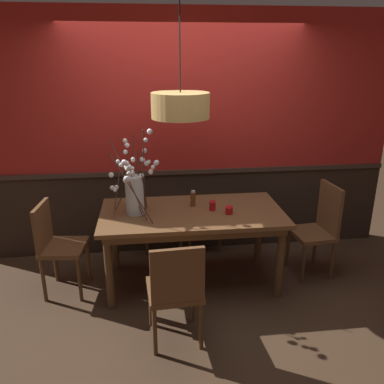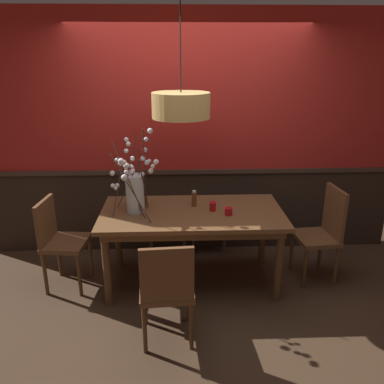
# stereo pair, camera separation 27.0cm
# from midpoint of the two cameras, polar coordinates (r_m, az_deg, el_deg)

# --- Properties ---
(ground_plane) EXTENTS (24.00, 24.00, 0.00)m
(ground_plane) POSITION_cam_midpoint_polar(r_m,az_deg,el_deg) (4.14, 1.91, -12.76)
(ground_plane) COLOR #422D1E
(back_wall) EXTENTS (4.68, 0.14, 2.66)m
(back_wall) POSITION_cam_midpoint_polar(r_m,az_deg,el_deg) (4.38, 1.36, 7.81)
(back_wall) COLOR #2D2119
(back_wall) RESTS_ON ground
(dining_table) EXTENTS (1.75, 0.90, 0.77)m
(dining_table) POSITION_cam_midpoint_polar(r_m,az_deg,el_deg) (3.82, 2.03, -3.99)
(dining_table) COLOR brown
(dining_table) RESTS_ON ground
(chair_head_east_end) EXTENTS (0.42, 0.45, 0.97)m
(chair_head_east_end) POSITION_cam_midpoint_polar(r_m,az_deg,el_deg) (4.22, 20.25, -5.17)
(chair_head_east_end) COLOR brown
(chair_head_east_end) RESTS_ON ground
(chair_near_side_left) EXTENTS (0.45, 0.44, 0.90)m
(chair_near_side_left) POSITION_cam_midpoint_polar(r_m,az_deg,el_deg) (3.11, -1.14, -13.71)
(chair_near_side_left) COLOR brown
(chair_near_side_left) RESTS_ON ground
(chair_head_west_end) EXTENTS (0.43, 0.45, 0.90)m
(chair_head_west_end) POSITION_cam_midpoint_polar(r_m,az_deg,el_deg) (3.99, -16.93, -6.43)
(chair_head_west_end) COLOR brown
(chair_head_west_end) RESTS_ON ground
(chair_far_side_right) EXTENTS (0.43, 0.43, 0.89)m
(chair_far_side_right) POSITION_cam_midpoint_polar(r_m,az_deg,el_deg) (4.69, 3.85, -1.96)
(chair_far_side_right) COLOR brown
(chair_far_side_right) RESTS_ON ground
(chair_far_side_left) EXTENTS (0.47, 0.46, 0.97)m
(chair_far_side_left) POSITION_cam_midpoint_polar(r_m,az_deg,el_deg) (4.67, -1.72, -1.48)
(chair_far_side_left) COLOR brown
(chair_far_side_left) RESTS_ON ground
(vase_with_blossoms) EXTENTS (0.47, 0.65, 0.80)m
(vase_with_blossoms) POSITION_cam_midpoint_polar(r_m,az_deg,el_deg) (3.70, -6.25, 0.39)
(vase_with_blossoms) COLOR silver
(vase_with_blossoms) RESTS_ON dining_table
(candle_holder_nearer_center) EXTENTS (0.07, 0.07, 0.09)m
(candle_holder_nearer_center) POSITION_cam_midpoint_polar(r_m,az_deg,el_deg) (3.79, 5.05, -2.08)
(candle_holder_nearer_center) COLOR red
(candle_holder_nearer_center) RESTS_ON dining_table
(candle_holder_nearer_edge) EXTENTS (0.08, 0.08, 0.07)m
(candle_holder_nearer_edge) POSITION_cam_midpoint_polar(r_m,az_deg,el_deg) (3.71, 7.40, -2.80)
(candle_holder_nearer_edge) COLOR red
(candle_holder_nearer_edge) RESTS_ON dining_table
(condiment_bottle) EXTENTS (0.05, 0.05, 0.16)m
(condiment_bottle) POSITION_cam_midpoint_polar(r_m,az_deg,el_deg) (3.88, 2.30, -1.01)
(condiment_bottle) COLOR brown
(condiment_bottle) RESTS_ON dining_table
(pendant_lamp) EXTENTS (0.52, 0.52, 1.01)m
(pendant_lamp) POSITION_cam_midpoint_polar(r_m,az_deg,el_deg) (3.59, 0.59, 12.43)
(pendant_lamp) COLOR tan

